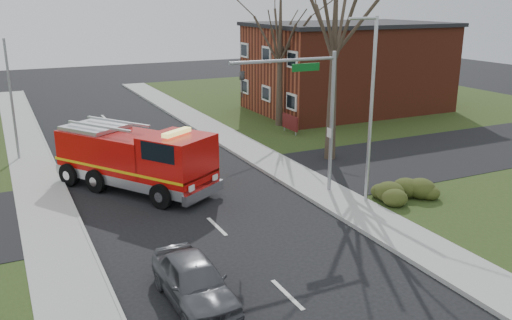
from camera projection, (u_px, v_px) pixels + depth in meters
name	position (u px, v px, depth m)	size (l,w,h in m)	color
ground	(217.00, 227.00, 22.45)	(120.00, 120.00, 0.00)	black
sidewalk_right	(341.00, 202.00, 25.03)	(2.40, 80.00, 0.15)	#9C9C96
sidewalk_left	(60.00, 255.00, 19.83)	(2.40, 80.00, 0.15)	#9C9C96
brick_building	(347.00, 67.00, 44.89)	(15.40, 10.40, 7.25)	maroon
health_center_sign	(290.00, 123.00, 37.38)	(0.12, 2.00, 1.40)	#541314
hedge_corner	(404.00, 189.00, 25.20)	(2.80, 2.00, 0.90)	#293714
bare_tree_near	(335.00, 31.00, 29.49)	(6.00, 6.00, 12.00)	#33291E
bare_tree_far	(280.00, 37.00, 38.14)	(5.25, 5.25, 10.50)	#33291E
traffic_signal_mast	(309.00, 99.00, 24.59)	(5.29, 0.18, 6.80)	gray
streetlight_pole	(370.00, 106.00, 23.72)	(1.48, 0.16, 8.40)	#B7BABF
utility_pole_far	(12.00, 101.00, 30.67)	(0.14, 0.14, 7.00)	gray
fire_engine	(137.00, 160.00, 26.47)	(6.82, 8.43, 3.32)	#B60B08
parked_car_maroon	(194.00, 281.00, 16.66)	(1.74, 4.34, 1.48)	#4D4E53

